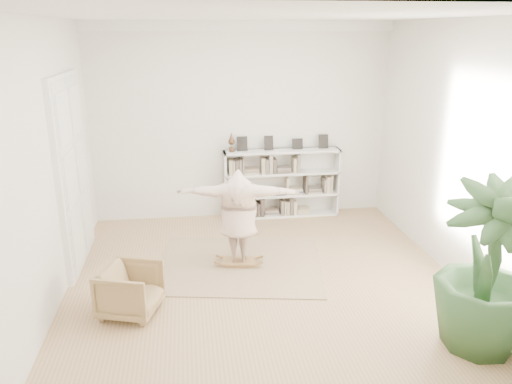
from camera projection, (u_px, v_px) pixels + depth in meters
floor at (266, 288)px, 6.97m from camera, size 6.00×6.00×0.00m
room_shell at (240, 26)px, 8.66m from camera, size 6.00×6.00×6.00m
doors at (73, 174)px, 7.41m from camera, size 0.09×1.78×2.92m
bookshelf at (281, 184)px, 9.53m from camera, size 2.20×0.35×1.64m
armchair at (130, 290)px, 6.26m from camera, size 0.88×0.87×0.64m
rug at (239, 265)px, 7.64m from camera, size 2.81×2.41×0.02m
rocker_board at (239, 261)px, 7.62m from camera, size 0.55×0.39×0.11m
person at (238, 214)px, 7.38m from camera, size 1.83×0.79×1.44m
houseplant at (488, 268)px, 5.41m from camera, size 1.42×1.42×1.95m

